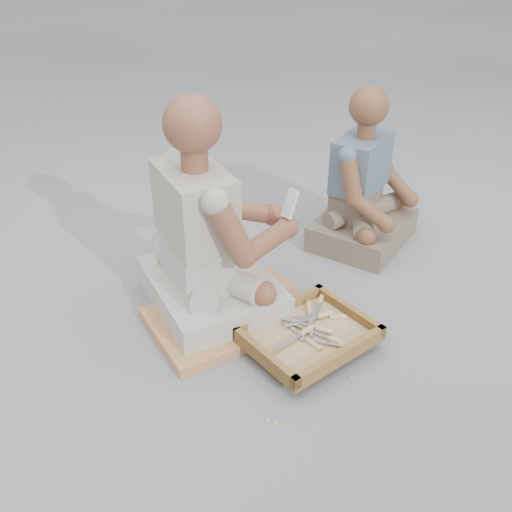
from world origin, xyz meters
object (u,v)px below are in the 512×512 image
carved_panel (231,316)px  tool_tray (308,335)px  craftsman (208,244)px  companion (364,194)px

carved_panel → tool_tray: tool_tray is taller
carved_panel → craftsman: 0.33m
tool_tray → craftsman: craftsman is taller
carved_panel → craftsman: (-0.04, 0.13, 0.30)m
tool_tray → craftsman: (-0.24, 0.43, 0.26)m
carved_panel → craftsman: size_ratio=0.71×
tool_tray → companion: 0.95m
carved_panel → tool_tray: size_ratio=1.22×
carved_panel → companion: (0.89, 0.32, 0.25)m
tool_tray → craftsman: 0.55m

